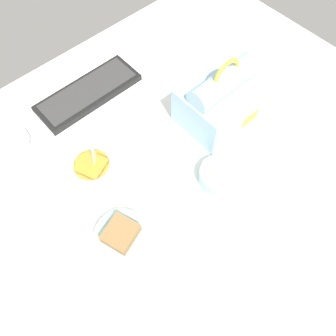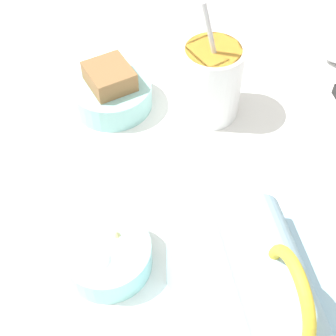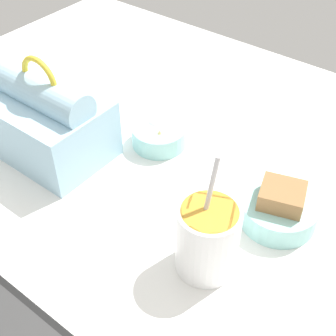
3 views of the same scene
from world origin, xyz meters
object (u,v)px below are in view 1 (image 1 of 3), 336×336
object	(u,v)px
bento_bowl_sandwich	(122,237)
soup_cup	(96,176)
lunch_bag	(221,99)
bento_bowl_snacks	(220,176)
computer_mouse	(17,135)
keyboard	(88,92)

from	to	relation	value
bento_bowl_sandwich	soup_cup	bearing A→B (deg)	73.59
lunch_bag	bento_bowl_snacks	distance (cm)	20.63
computer_mouse	soup_cup	bearing A→B (deg)	-73.90
soup_cup	bento_bowl_sandwich	world-z (taller)	soup_cup
lunch_bag	soup_cup	distance (cm)	37.64
bento_bowl_snacks	computer_mouse	world-z (taller)	bento_bowl_snacks
bento_bowl_snacks	computer_mouse	size ratio (longest dim) A/B	1.19
keyboard	bento_bowl_sandwich	bearing A→B (deg)	-115.46
bento_bowl_snacks	soup_cup	bearing A→B (deg)	142.08
keyboard	computer_mouse	bearing A→B (deg)	-179.90
lunch_bag	soup_cup	bearing A→B (deg)	173.93
bento_bowl_sandwich	computer_mouse	distance (cm)	40.79
keyboard	computer_mouse	world-z (taller)	computer_mouse
bento_bowl_sandwich	bento_bowl_snacks	world-z (taller)	bento_bowl_sandwich
soup_cup	bento_bowl_snacks	xyz separation A→B (cm)	(23.23, -18.10, -3.94)
keyboard	soup_cup	xyz separation A→B (cm)	(-15.13, -26.29, 5.03)
soup_cup	bento_bowl_snacks	bearing A→B (deg)	-37.92
lunch_bag	computer_mouse	bearing A→B (deg)	146.10
lunch_bag	soup_cup	world-z (taller)	lunch_bag
soup_cup	bento_bowl_snacks	size ratio (longest dim) A/B	1.86
computer_mouse	keyboard	bearing A→B (deg)	0.10
keyboard	bento_bowl_snacks	bearing A→B (deg)	-79.65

